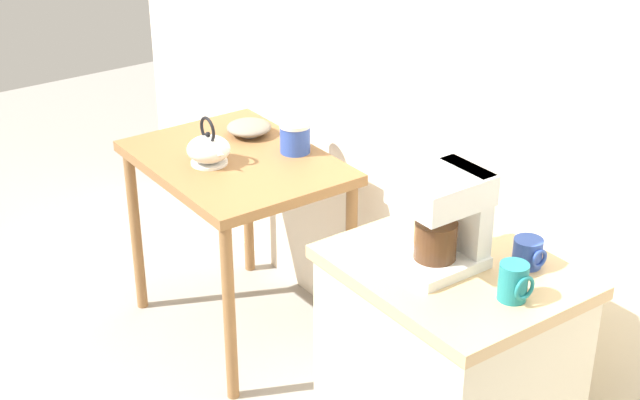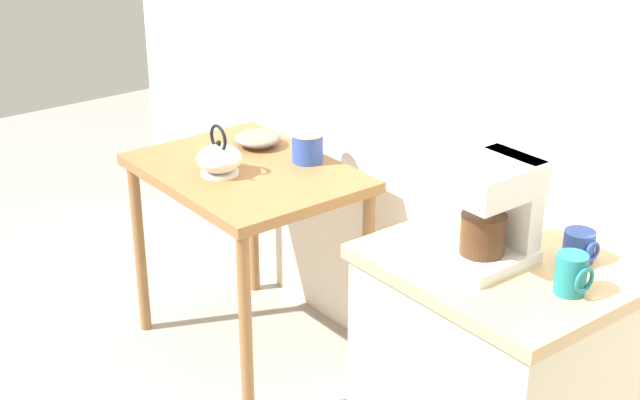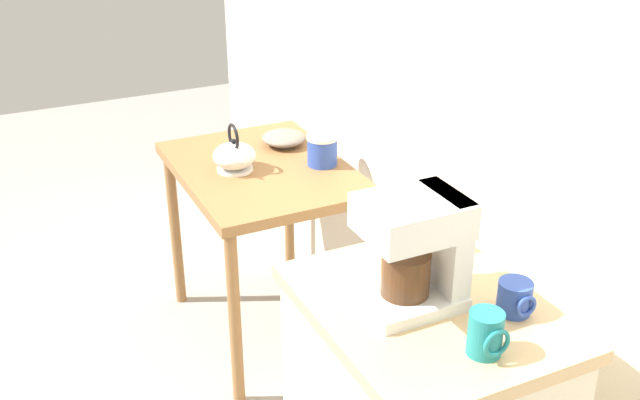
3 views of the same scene
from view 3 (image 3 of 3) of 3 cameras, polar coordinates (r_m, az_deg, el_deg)
The scene contains 9 objects.
back_wall at distance 2.25m, azimuth 13.04°, elevation 12.43°, with size 4.40×0.10×2.80m, color beige.
wooden_table at distance 2.95m, azimuth -4.26°, elevation 0.76°, with size 0.82×0.61×0.75m.
bowl_stoneware at distance 3.08m, azimuth -2.71°, elevation 4.64°, with size 0.17×0.17×0.06m.
teakettle at distance 2.86m, azimuth -6.39°, elevation 3.28°, with size 0.20×0.16×0.18m.
canister_enamel at distance 2.89m, azimuth 0.17°, elevation 3.75°, with size 0.12×0.12×0.12m.
coffee_maker at distance 1.69m, azimuth 7.42°, elevation -3.43°, with size 0.18×0.22×0.26m.
mug_dark_teal at distance 1.60m, azimuth 12.27°, elevation -9.73°, with size 0.08×0.07×0.10m.
mug_blue at distance 1.74m, azimuth 14.33°, elevation -7.07°, with size 0.08×0.08×0.08m.
mug_tall_green at distance 1.95m, azimuth 8.65°, elevation -2.42°, with size 0.08×0.07×0.09m.
Camera 3 is at (1.81, -0.88, 1.90)m, focal length 42.95 mm.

